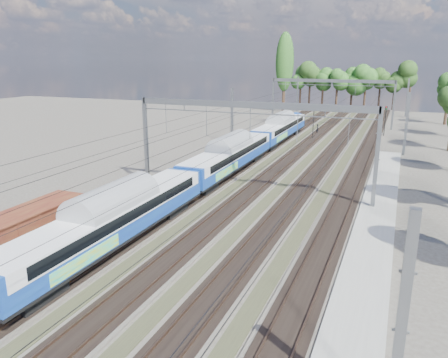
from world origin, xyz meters
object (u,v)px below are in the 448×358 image
at_px(emu_train, 229,152).
at_px(freight_boxcar, 6,240).
at_px(signal_far, 385,117).
at_px(worker, 318,129).
at_px(signal_near, 314,119).

xyz_separation_m(emu_train, freight_boxcar, (-4.50, -26.46, -0.73)).
bearing_deg(freight_boxcar, signal_far, 72.14).
distance_m(emu_train, worker, 32.64).
distance_m(freight_boxcar, signal_far, 63.76).
xyz_separation_m(freight_boxcar, worker, (8.55, 58.80, -1.09)).
distance_m(worker, signal_near, 6.36).
bearing_deg(emu_train, freight_boxcar, -99.66).
relative_size(freight_boxcar, signal_far, 2.44).
bearing_deg(signal_far, signal_near, -168.99).
height_order(emu_train, signal_far, signal_far).
relative_size(signal_near, signal_far, 1.06).
bearing_deg(emu_train, signal_far, 66.27).
bearing_deg(signal_near, freight_boxcar, -114.92).
bearing_deg(emu_train, worker, 82.86).
relative_size(emu_train, signal_near, 12.29).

